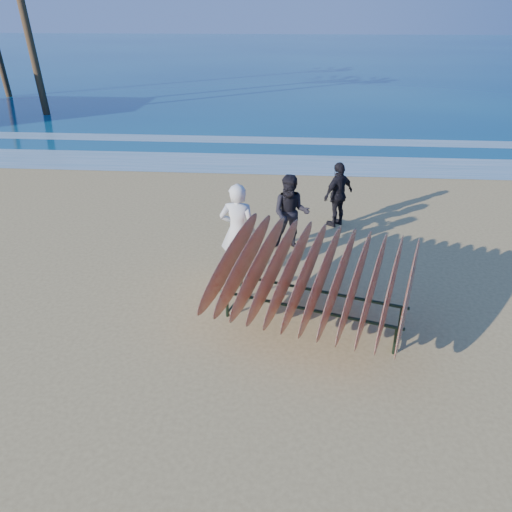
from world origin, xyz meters
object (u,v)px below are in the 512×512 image
Objects in this scene: person_white at (238,231)px; person_dark_a at (291,213)px; surfboard_rack at (314,276)px; person_dark_b at (338,195)px.

person_dark_a is (1.05, 1.34, -0.12)m from person_white.
surfboard_rack is 4.60m from person_dark_b.
surfboard_rack is 2.18× the size of person_dark_a.
person_white reaches higher than surfboard_rack.
surfboard_rack is at bearing 135.10° from person_white.
surfboard_rack is 3.06m from person_dark_a.
person_white reaches higher than person_dark_a.
person_dark_a is at bearing 115.26° from surfboard_rack.
person_white is at bearing -124.79° from person_dark_a.
person_white reaches higher than person_dark_b.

